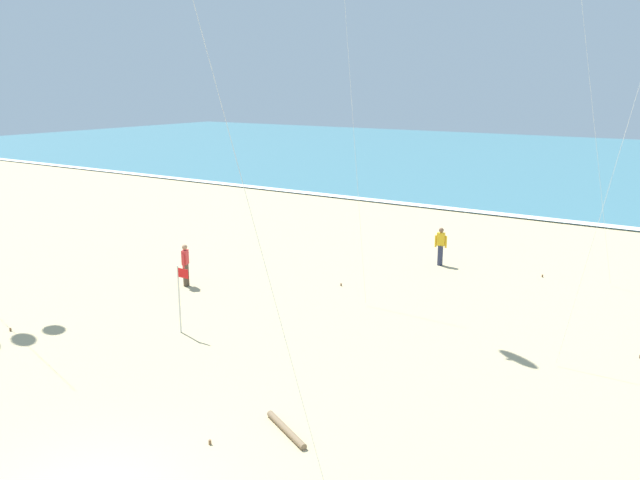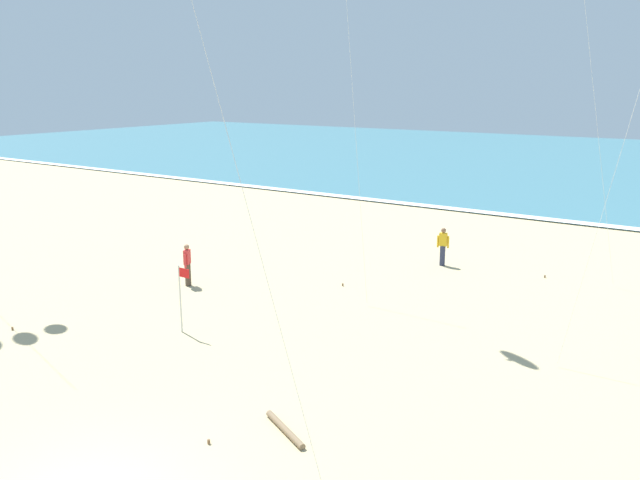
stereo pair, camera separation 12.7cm
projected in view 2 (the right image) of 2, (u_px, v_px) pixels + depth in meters
name	position (u px, v px, depth m)	size (l,w,h in m)	color
ocean_water	(628.00, 164.00, 59.32)	(160.00, 60.00, 0.08)	teal
shoreline_foam	(540.00, 218.00, 35.30)	(160.00, 0.91, 0.01)	white
bystander_red_top	(187.00, 265.00, 23.59)	(0.30, 0.46, 1.59)	#4C3D2D
bystander_yellow_top	(443.00, 246.00, 26.24)	(0.49, 0.25, 1.59)	#2D334C
lifeguard_flag	(181.00, 292.00, 19.01)	(0.45, 0.05, 2.10)	silver
driftwood_log	(285.00, 429.00, 13.75)	(0.14, 0.14, 1.61)	#846B4C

